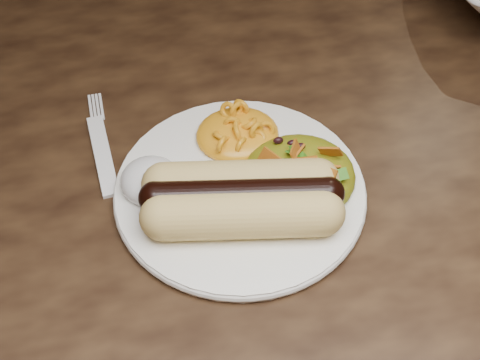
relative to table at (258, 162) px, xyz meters
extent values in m
cube|color=#442D19|center=(0.00, 0.00, 0.07)|extent=(1.60, 0.90, 0.04)
cylinder|color=white|center=(-0.05, -0.11, 0.10)|extent=(0.26, 0.26, 0.01)
cylinder|color=#E0B556|center=(-0.05, -0.16, 0.12)|extent=(0.13, 0.06, 0.04)
cylinder|color=#E0B556|center=(-0.05, -0.13, 0.12)|extent=(0.13, 0.06, 0.04)
cylinder|color=black|center=(-0.05, -0.14, 0.13)|extent=(0.14, 0.05, 0.03)
ellipsoid|color=orange|center=(-0.04, -0.06, 0.12)|extent=(0.08, 0.07, 0.03)
ellipsoid|color=silver|center=(-0.12, -0.10, 0.12)|extent=(0.07, 0.07, 0.03)
ellipsoid|color=#A05802|center=(0.01, -0.12, 0.12)|extent=(0.10, 0.09, 0.04)
cube|color=white|center=(-0.16, -0.04, 0.09)|extent=(0.03, 0.15, 0.00)
camera|label=1|loc=(-0.14, -0.51, 0.60)|focal=55.00mm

